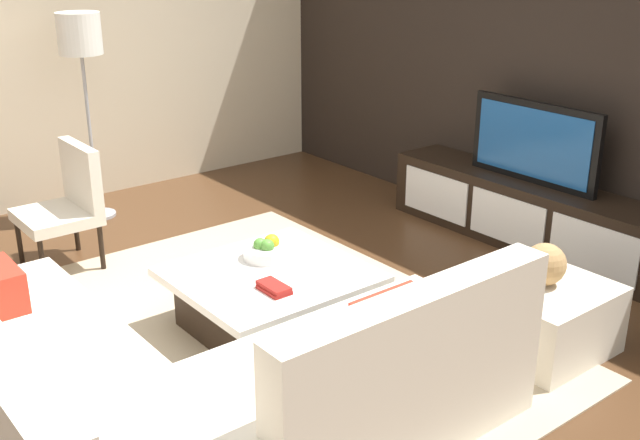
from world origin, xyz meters
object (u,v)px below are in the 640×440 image
at_px(accent_chair_near, 68,199).
at_px(decorative_ball, 545,264).
at_px(television, 534,142).
at_px(ottoman, 539,315).
at_px(media_console, 527,213).
at_px(sectional_couch, 175,388).
at_px(floor_lamp, 81,46).
at_px(book_stack, 274,288).
at_px(fruit_bowl, 266,250).
at_px(coffee_table, 270,299).

height_order(accent_chair_near, decorative_ball, accent_chair_near).
xyz_separation_m(television, ottoman, (1.02, -1.21, -0.60)).
xyz_separation_m(media_console, decorative_ball, (1.02, -1.21, 0.27)).
distance_m(sectional_couch, floor_lamp, 3.45).
height_order(ottoman, decorative_ball, decorative_ball).
height_order(floor_lamp, book_stack, floor_lamp).
relative_size(television, book_stack, 5.23).
bearing_deg(book_stack, fruit_bowl, 150.35).
distance_m(sectional_couch, accent_chair_near, 2.34).
relative_size(coffee_table, accent_chair_near, 1.22).
distance_m(accent_chair_near, ottoman, 3.25).
bearing_deg(media_console, book_stack, -86.99).
relative_size(floor_lamp, ottoman, 2.38).
height_order(media_console, ottoman, media_console).
bearing_deg(media_console, floor_lamp, -138.54).
bearing_deg(floor_lamp, decorative_ball, 16.74).
xyz_separation_m(coffee_table, fruit_bowl, (-0.18, 0.10, 0.23)).
xyz_separation_m(television, fruit_bowl, (-0.28, -2.19, -0.37)).
relative_size(television, accent_chair_near, 1.25).
bearing_deg(decorative_ball, sectional_couch, -103.79).
bearing_deg(coffee_table, television, 87.51).
xyz_separation_m(media_console, ottoman, (1.02, -1.21, -0.05)).
xyz_separation_m(floor_lamp, book_stack, (2.74, -0.12, -1.01)).
distance_m(ottoman, book_stack, 1.52).
height_order(media_console, coffee_table, media_console).
bearing_deg(accent_chair_near, decorative_ball, 28.01).
bearing_deg(sectional_couch, media_console, 98.99).
distance_m(coffee_table, floor_lamp, 2.78).
height_order(television, fruit_bowl, television).
distance_m(coffee_table, accent_chair_near, 1.79).
bearing_deg(decorative_ball, ottoman, 0.00).
height_order(media_console, sectional_couch, sectional_couch).
bearing_deg(accent_chair_near, sectional_couch, -12.52).
height_order(television, decorative_ball, television).
height_order(floor_lamp, decorative_ball, floor_lamp).
distance_m(media_console, fruit_bowl, 2.22).
distance_m(media_console, ottoman, 1.58).
bearing_deg(coffee_table, book_stack, -29.53).
bearing_deg(sectional_couch, book_stack, 114.97).
xyz_separation_m(television, floor_lamp, (-2.61, -2.30, 0.61)).
relative_size(sectional_couch, coffee_table, 2.24).
distance_m(television, fruit_bowl, 2.24).
bearing_deg(accent_chair_near, media_console, 55.76).
bearing_deg(fruit_bowl, ottoman, 36.99).
relative_size(media_console, sectional_couch, 0.99).
xyz_separation_m(television, decorative_ball, (1.02, -1.21, -0.28)).
xyz_separation_m(ottoman, decorative_ball, (0.00, 0.00, 0.32)).
height_order(sectional_couch, floor_lamp, floor_lamp).
height_order(media_console, fruit_bowl, fruit_bowl).
xyz_separation_m(media_console, accent_chair_near, (-1.78, -2.84, 0.24)).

